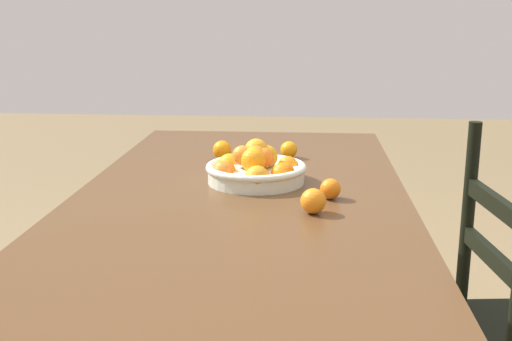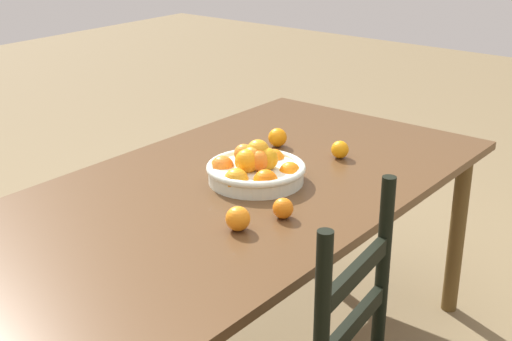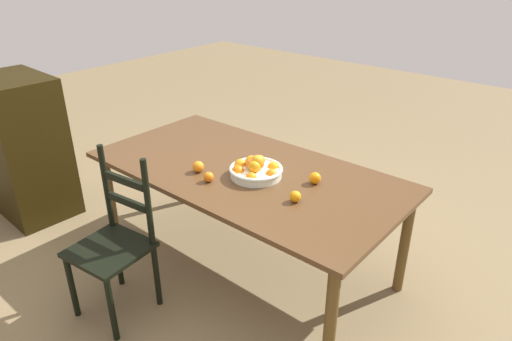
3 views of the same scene
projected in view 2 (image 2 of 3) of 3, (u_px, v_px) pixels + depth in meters
The scene contains 6 objects.
dining_table at pixel (225, 210), 2.32m from camera, with size 2.03×1.03×0.74m.
fruit_bowl at pixel (255, 168), 2.34m from camera, with size 0.33×0.33×0.14m.
orange_loose_0 at pixel (283, 208), 2.09m from camera, with size 0.06×0.06×0.06m, color orange.
orange_loose_1 at pixel (238, 219), 2.01m from camera, with size 0.07×0.07×0.07m, color orange.
orange_loose_2 at pixel (340, 150), 2.56m from camera, with size 0.06×0.06×0.06m, color orange.
orange_loose_3 at pixel (278, 137), 2.68m from camera, with size 0.07×0.07×0.07m, color orange.
Camera 2 is at (1.60, 1.39, 1.64)m, focal length 49.71 mm.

